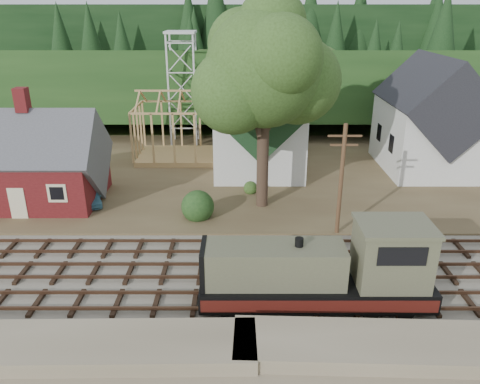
{
  "coord_description": "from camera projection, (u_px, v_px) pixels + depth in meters",
  "views": [
    {
      "loc": [
        0.29,
        -23.88,
        15.03
      ],
      "look_at": [
        0.28,
        6.0,
        3.0
      ],
      "focal_mm": 35.0,
      "sensor_mm": 36.0,
      "label": 1
    }
  ],
  "objects": [
    {
      "name": "ground",
      "position": [
        235.0,
        276.0,
        27.76
      ],
      "size": [
        140.0,
        140.0,
        0.0
      ],
      "primitive_type": "plane",
      "color": "#384C1E",
      "rests_on": "ground"
    },
    {
      "name": "embankment",
      "position": [
        233.0,
        384.0,
        19.88
      ],
      "size": [
        64.0,
        5.0,
        1.6
      ],
      "primitive_type": "cube",
      "color": "#7F7259",
      "rests_on": "ground"
    },
    {
      "name": "railroad_bed",
      "position": [
        235.0,
        275.0,
        27.73
      ],
      "size": [
        64.0,
        11.0,
        0.16
      ],
      "primitive_type": "cube",
      "color": "#726B5B",
      "rests_on": "ground"
    },
    {
      "name": "village_flat",
      "position": [
        237.0,
        173.0,
        44.4
      ],
      "size": [
        64.0,
        26.0,
        0.3
      ],
      "primitive_type": "cube",
      "color": "brown",
      "rests_on": "ground"
    },
    {
      "name": "hillside",
      "position": [
        238.0,
        117.0,
        66.72
      ],
      "size": [
        70.0,
        28.96,
        12.74
      ],
      "primitive_type": "cube",
      "rotation": [
        -0.17,
        0.0,
        0.0
      ],
      "color": "#1E3F19",
      "rests_on": "ground"
    },
    {
      "name": "ridge",
      "position": [
        239.0,
        97.0,
        81.56
      ],
      "size": [
        80.0,
        20.0,
        12.0
      ],
      "primitive_type": "cube",
      "color": "black",
      "rests_on": "ground"
    },
    {
      "name": "depot",
      "position": [
        33.0,
        166.0,
        36.77
      ],
      "size": [
        10.8,
        7.41,
        9.0
      ],
      "color": "#521215",
      "rests_on": "village_flat"
    },
    {
      "name": "church",
      "position": [
        258.0,
        117.0,
        44.08
      ],
      "size": [
        8.4,
        15.17,
        13.0
      ],
      "color": "silver",
      "rests_on": "village_flat"
    },
    {
      "name": "farmhouse",
      "position": [
        430.0,
        121.0,
        43.56
      ],
      "size": [
        8.4,
        10.8,
        10.6
      ],
      "color": "silver",
      "rests_on": "village_flat"
    },
    {
      "name": "timber_frame",
      "position": [
        178.0,
        130.0,
        46.95
      ],
      "size": [
        8.2,
        6.2,
        6.99
      ],
      "color": "tan",
      "rests_on": "village_flat"
    },
    {
      "name": "lattice_tower",
      "position": [
        181.0,
        54.0,
        49.99
      ],
      "size": [
        3.2,
        3.2,
        12.12
      ],
      "color": "silver",
      "rests_on": "village_flat"
    },
    {
      "name": "big_tree",
      "position": [
        266.0,
        77.0,
        33.3
      ],
      "size": [
        10.9,
        8.4,
        14.7
      ],
      "color": "#38281E",
      "rests_on": "village_flat"
    },
    {
      "name": "telegraph_pole_near",
      "position": [
        341.0,
        179.0,
        31.0
      ],
      "size": [
        2.2,
        0.28,
        8.0
      ],
      "color": "#4C331E",
      "rests_on": "ground"
    },
    {
      "name": "locomotive",
      "position": [
        325.0,
        273.0,
        24.19
      ],
      "size": [
        11.88,
        2.97,
        4.76
      ],
      "color": "black",
      "rests_on": "railroad_bed"
    },
    {
      "name": "car_blue",
      "position": [
        92.0,
        197.0,
        36.87
      ],
      "size": [
        2.42,
        3.63,
        1.15
      ],
      "primitive_type": "imported",
      "rotation": [
        0.0,
        0.0,
        0.35
      ],
      "color": "#559BB7",
      "rests_on": "village_flat"
    }
  ]
}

